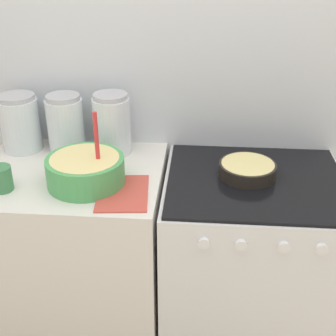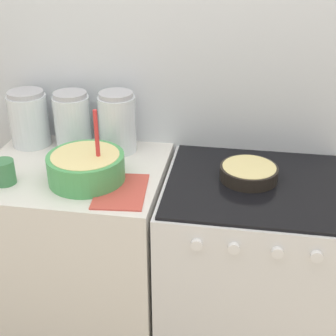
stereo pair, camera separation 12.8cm
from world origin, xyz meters
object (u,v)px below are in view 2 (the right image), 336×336
at_px(mixing_bowl, 86,166).
at_px(storage_jar_right, 118,126).
at_px(baking_pan, 249,172).
at_px(storage_jar_left, 29,122).
at_px(tin_can, 4,172).
at_px(storage_jar_middle, 73,124).
at_px(stove, 248,276).

bearing_deg(mixing_bowl, storage_jar_right, 80.23).
distance_m(baking_pan, storage_jar_left, 0.98).
distance_m(baking_pan, tin_can, 0.93).
height_order(mixing_bowl, storage_jar_left, mixing_bowl).
height_order(storage_jar_left, storage_jar_right, storage_jar_right).
relative_size(storage_jar_left, storage_jar_right, 0.94).
bearing_deg(storage_jar_left, tin_can, -82.10).
height_order(mixing_bowl, storage_jar_middle, mixing_bowl).
xyz_separation_m(baking_pan, storage_jar_middle, (-0.76, 0.17, 0.08)).
distance_m(baking_pan, storage_jar_middle, 0.78).
xyz_separation_m(mixing_bowl, baking_pan, (0.61, 0.11, -0.03)).
distance_m(baking_pan, storage_jar_right, 0.59).
bearing_deg(stove, storage_jar_left, 168.48).
bearing_deg(storage_jar_middle, stove, -14.30).
bearing_deg(storage_jar_right, storage_jar_left, 180.00).
bearing_deg(stove, storage_jar_right, 161.22).
height_order(mixing_bowl, tin_can, mixing_bowl).
bearing_deg(tin_can, storage_jar_middle, 67.22).
distance_m(storage_jar_right, tin_can, 0.50).
height_order(stove, tin_can, tin_can).
distance_m(storage_jar_left, tin_can, 0.36).
xyz_separation_m(baking_pan, tin_can, (-0.91, -0.18, 0.02)).
height_order(stove, storage_jar_middle, storage_jar_middle).
xyz_separation_m(stove, storage_jar_left, (-0.99, 0.20, 0.56)).
bearing_deg(storage_jar_left, stove, -11.52).
relative_size(stove, storage_jar_right, 3.49).
relative_size(storage_jar_left, storage_jar_middle, 0.98).
relative_size(baking_pan, storage_jar_middle, 0.89).
relative_size(storage_jar_left, tin_can, 2.63).
bearing_deg(baking_pan, storage_jar_left, 169.69).
relative_size(mixing_bowl, baking_pan, 1.31).
bearing_deg(storage_jar_right, tin_can, -134.38).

